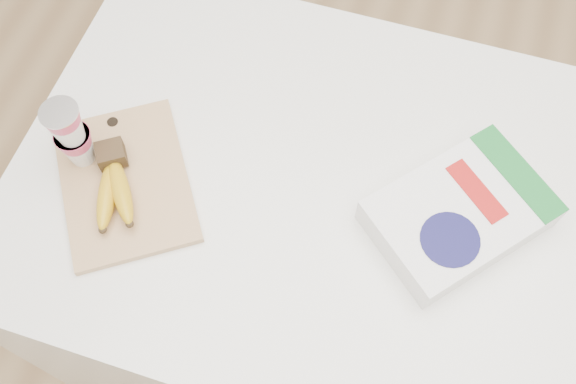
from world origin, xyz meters
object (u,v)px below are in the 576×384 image
Objects in this scene: cutting_board at (125,182)px; cereal_box at (459,213)px; bananas at (114,185)px; table at (333,277)px; yogurt_stack at (71,134)px.

cutting_board is 0.86× the size of cereal_box.
cutting_board is 1.69× the size of bananas.
cereal_box is at bearing -23.47° from cutting_board.
table is at bearing -138.50° from cereal_box.
cutting_board is at bearing -13.06° from yogurt_stack.
bananas is at bearing -138.14° from cutting_board.
bananas is 0.59m from cereal_box.
table is at bearing 9.96° from yogurt_stack.
cutting_board is at bearing -128.85° from cereal_box.
yogurt_stack is at bearing -131.89° from cereal_box.
cereal_box reaches higher than cutting_board.
cereal_box reaches higher than bananas.
table is 7.98× the size of yogurt_stack.
table is 0.60m from cutting_board.
cutting_board reaches higher than table.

